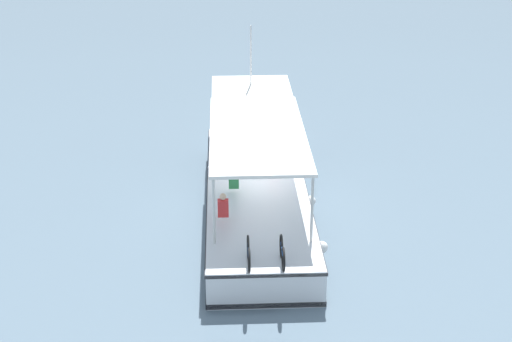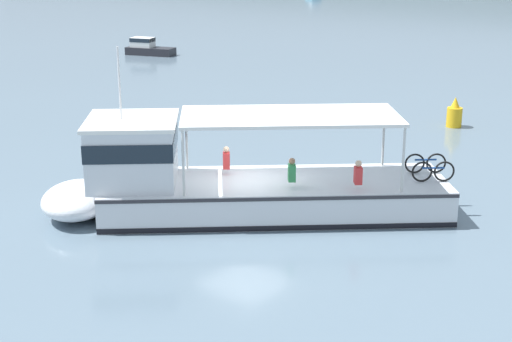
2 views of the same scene
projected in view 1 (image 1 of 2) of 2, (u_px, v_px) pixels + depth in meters
The scene contains 2 objects.
ground_plane at pixel (260, 205), 26.54m from camera, with size 400.00×400.00×0.00m, color slate.
ferry_main at pixel (255, 169), 26.77m from camera, with size 11.50×10.82×5.32m.
Camera 1 is at (18.46, 15.05, 11.76)m, focal length 54.49 mm.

